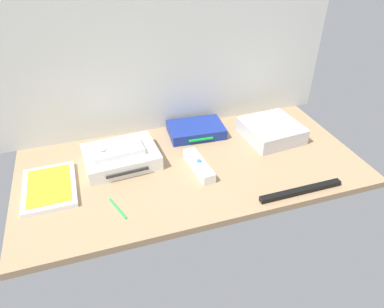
# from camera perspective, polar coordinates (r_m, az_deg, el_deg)

# --- Properties ---
(ground_plane) EXTENTS (1.00, 0.48, 0.02)m
(ground_plane) POSITION_cam_1_polar(r_m,az_deg,el_deg) (1.05, -0.00, -2.24)
(ground_plane) COLOR #9E7F5B
(ground_plane) RESTS_ON ground
(back_wall) EXTENTS (1.10, 0.01, 0.64)m
(back_wall) POSITION_cam_1_polar(r_m,az_deg,el_deg) (1.11, -4.12, 19.04)
(back_wall) COLOR silver
(back_wall) RESTS_ON ground
(game_console) EXTENTS (0.22, 0.18, 0.04)m
(game_console) POSITION_cam_1_polar(r_m,az_deg,el_deg) (1.06, -11.41, -0.44)
(game_console) COLOR white
(game_console) RESTS_ON ground_plane
(mini_computer) EXTENTS (0.18, 0.18, 0.05)m
(mini_computer) POSITION_cam_1_polar(r_m,az_deg,el_deg) (1.19, 12.74, 3.77)
(mini_computer) COLOR silver
(mini_computer) RESTS_ON ground_plane
(game_case) EXTENTS (0.14, 0.19, 0.02)m
(game_case) POSITION_cam_1_polar(r_m,az_deg,el_deg) (1.02, -22.07, -5.03)
(game_case) COLOR white
(game_case) RESTS_ON ground_plane
(network_router) EXTENTS (0.19, 0.13, 0.03)m
(network_router) POSITION_cam_1_polar(r_m,az_deg,el_deg) (1.18, 0.65, 3.94)
(network_router) COLOR navy
(network_router) RESTS_ON ground_plane
(remote_wand) EXTENTS (0.05, 0.15, 0.03)m
(remote_wand) POSITION_cam_1_polar(r_m,az_deg,el_deg) (1.01, 1.12, -1.89)
(remote_wand) COLOR white
(remote_wand) RESTS_ON ground_plane
(remote_classic_pad) EXTENTS (0.15, 0.09, 0.02)m
(remote_classic_pad) POSITION_cam_1_polar(r_m,az_deg,el_deg) (1.03, -12.04, 0.60)
(remote_classic_pad) COLOR white
(remote_classic_pad) RESTS_ON game_console
(sensor_bar) EXTENTS (0.24, 0.02, 0.01)m
(sensor_bar) POSITION_cam_1_polar(r_m,az_deg,el_deg) (0.98, 17.25, -5.71)
(sensor_bar) COLOR black
(sensor_bar) RESTS_ON ground_plane
(stylus_pen) EXTENTS (0.04, 0.09, 0.01)m
(stylus_pen) POSITION_cam_1_polar(r_m,az_deg,el_deg) (0.92, -11.97, -8.50)
(stylus_pen) COLOR green
(stylus_pen) RESTS_ON ground_plane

